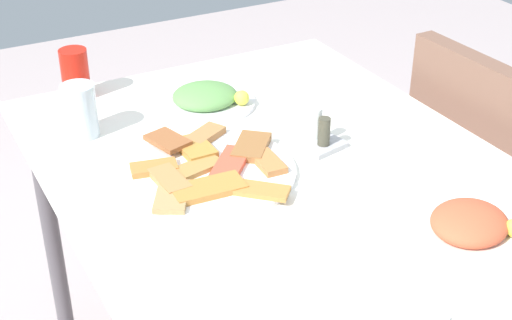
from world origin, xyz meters
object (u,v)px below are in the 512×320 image
Objects in this scene: paper_napkin at (389,294)px; spoon at (398,289)px; soda_can at (75,74)px; salad_plate_rice at (470,226)px; fork at (380,296)px; drinking_glass at (80,111)px; salad_plate_greens at (206,98)px; dining_chair at (490,192)px; pide_platter at (209,169)px; condiment_caddy at (319,136)px; dining_table at (286,206)px.

spoon is at bearing 90.00° from paper_napkin.
soda_can reaches higher than spoon.
spoon is (0.07, -0.21, -0.01)m from salad_plate_rice.
soda_can is 0.97m from fork.
salad_plate_greens is at bearing 91.94° from drinking_glass.
pide_platter is (-0.01, -0.79, 0.28)m from dining_chair.
condiment_caddy reaches higher than salad_plate_rice.
pide_platter is at bearing 175.91° from fork.
drinking_glass is at bearing -137.84° from dining_table.
pide_platter is at bearing -178.75° from spoon.
drinking_glass reaches higher than dining_table.
salad_plate_greens is at bearing -164.84° from salad_plate_rice.
soda_can is (-0.88, -0.44, 0.04)m from salad_plate_rice.
salad_plate_greens is at bearing -177.99° from dining_table.
spoon is at bearing 20.75° from drinking_glass.
paper_napkin is at bearing 19.54° from drinking_glass.
dining_table is 9.27× the size of paper_napkin.
pide_platter reaches higher than fork.
dining_table is at bearing 42.16° from drinking_glass.
salad_plate_greens is 0.76m from spoon.
spoon is 1.81× the size of condiment_caddy.
salad_plate_rice is 0.98m from soda_can.
dining_chair reaches higher than salad_plate_rice.
fork is at bearing -101.96° from spoon.
salad_plate_greens reaches higher than fork.
soda_can is at bearing -125.82° from salad_plate_greens.
soda_can reaches higher than salad_plate_greens.
pide_platter is at bearing -91.37° from condiment_caddy.
pide_platter is 0.32m from salad_plate_greens.
paper_napkin is 1.22× the size of condiment_caddy.
condiment_caddy is (0.01, 0.26, 0.01)m from pide_platter.
dining_table is 0.68m from dining_chair.
condiment_caddy reaches higher than spoon.
soda_can is (-0.49, -0.92, 0.33)m from dining_chair.
salad_plate_rice is at bearing -50.66° from dining_chair.
spoon is (0.00, 0.04, 0.00)m from fork.
paper_napkin is at bearing 11.10° from pide_platter.
pide_platter is at bearing -141.87° from salad_plate_rice.
drinking_glass reaches higher than salad_plate_greens.
soda_can is (-0.47, -0.13, 0.05)m from pide_platter.
paper_napkin is at bearing -73.55° from salad_plate_rice.
salad_plate_greens is 1.94× the size of soda_can.
salad_plate_rice is at bearing 38.13° from pide_platter.
condiment_caddy is at bearing -171.32° from salad_plate_rice.
dining_chair is 1.06m from drinking_glass.
soda_can is 0.97m from spoon.
salad_plate_rice is 0.25m from fork.
pide_platter is 0.33m from drinking_glass.
fork is at bearing -9.45° from dining_table.
spoon is (0.94, 0.24, -0.06)m from soda_can.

